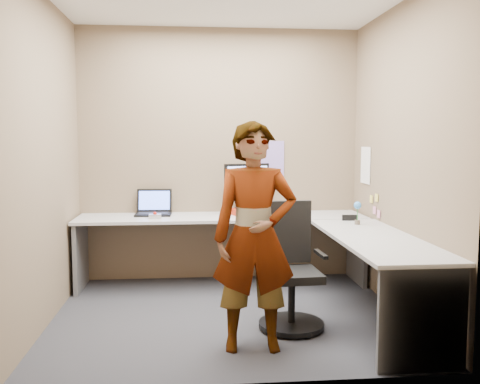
{
  "coord_description": "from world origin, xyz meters",
  "views": [
    {
      "loc": [
        -0.32,
        -4.49,
        1.53
      ],
      "look_at": [
        0.12,
        0.25,
        1.05
      ],
      "focal_mm": 40.0,
      "sensor_mm": 36.0,
      "label": 1
    }
  ],
  "objects": [
    {
      "name": "sticky_note_c",
      "position": [
        1.49,
        0.48,
        0.8
      ],
      "size": [
        0.01,
        0.07,
        0.07
      ],
      "primitive_type": "cube",
      "color": "pink",
      "rests_on": "wall_right"
    },
    {
      "name": "flower",
      "position": [
        1.22,
        0.3,
        0.87
      ],
      "size": [
        0.07,
        0.07,
        0.22
      ],
      "color": "brown",
      "rests_on": "desk"
    },
    {
      "name": "office_chair",
      "position": [
        0.47,
        -0.31,
        0.41
      ],
      "size": [
        0.53,
        0.53,
        1.0
      ],
      "rotation": [
        0.0,
        0.0,
        0.05
      ],
      "color": "black",
      "rests_on": "ground"
    },
    {
      "name": "stapler",
      "position": [
        1.23,
        0.55,
        0.76
      ],
      "size": [
        0.15,
        0.06,
        0.05
      ],
      "primitive_type": "cube",
      "rotation": [
        0.0,
        0.0,
        -0.11
      ],
      "color": "black",
      "rests_on": "desk"
    },
    {
      "name": "calendar_purple",
      "position": [
        0.55,
        1.29,
        1.3
      ],
      "size": [
        0.3,
        0.01,
        0.4
      ],
      "primitive_type": "cube",
      "color": "#846BB7",
      "rests_on": "wall_back"
    },
    {
      "name": "wall_right",
      "position": [
        1.5,
        0.0,
        1.35
      ],
      "size": [
        0.0,
        2.7,
        2.7
      ],
      "primitive_type": "plane",
      "rotation": [
        1.57,
        0.0,
        -1.57
      ],
      "color": "brown",
      "rests_on": "ground"
    },
    {
      "name": "calendar_white",
      "position": [
        1.49,
        0.9,
        1.25
      ],
      "size": [
        0.01,
        0.28,
        0.38
      ],
      "primitive_type": "cube",
      "color": "white",
      "rests_on": "wall_right"
    },
    {
      "name": "sticky_note_b",
      "position": [
        1.49,
        0.6,
        0.82
      ],
      "size": [
        0.01,
        0.07,
        0.07
      ],
      "primitive_type": "cube",
      "color": "pink",
      "rests_on": "wall_right"
    },
    {
      "name": "trackball_mouse",
      "position": [
        -0.68,
        0.85,
        0.76
      ],
      "size": [
        0.12,
        0.08,
        0.07
      ],
      "color": "#B7B7BC",
      "rests_on": "desk"
    },
    {
      "name": "desk",
      "position": [
        0.44,
        0.39,
        0.59
      ],
      "size": [
        2.98,
        2.58,
        0.73
      ],
      "color": "#B2B2B2",
      "rests_on": "ground"
    },
    {
      "name": "paper_ream",
      "position": [
        0.27,
        1.05,
        0.76
      ],
      "size": [
        0.37,
        0.31,
        0.06
      ],
      "primitive_type": "cube",
      "rotation": [
        0.0,
        0.0,
        0.31
      ],
      "color": "#B62812",
      "rests_on": "desk"
    },
    {
      "name": "person",
      "position": [
        0.13,
        -0.74,
        0.83
      ],
      "size": [
        0.61,
        0.41,
        1.65
      ],
      "primitive_type": "imported",
      "rotation": [
        0.0,
        0.0,
        -0.03
      ],
      "color": "#999399",
      "rests_on": "ground"
    },
    {
      "name": "origami",
      "position": [
        0.25,
        0.77,
        0.76
      ],
      "size": [
        0.1,
        0.1,
        0.06
      ],
      "primitive_type": "cone",
      "color": "white",
      "rests_on": "desk"
    },
    {
      "name": "laptop",
      "position": [
        -0.71,
        1.14,
        0.8
      ],
      "size": [
        0.38,
        0.32,
        0.26
      ],
      "rotation": [
        0.0,
        0.0,
        -0.03
      ],
      "color": "black",
      "rests_on": "desk"
    },
    {
      "name": "monitor",
      "position": [
        0.27,
        1.06,
        1.07
      ],
      "size": [
        0.49,
        0.21,
        0.47
      ],
      "rotation": [
        0.0,
        0.0,
        0.31
      ],
      "color": "black",
      "rests_on": "paper_ream"
    },
    {
      "name": "ground",
      "position": [
        0.0,
        0.0,
        0.0
      ],
      "size": [
        3.0,
        3.0,
        0.0
      ],
      "primitive_type": "plane",
      "color": "#27272C",
      "rests_on": "ground"
    },
    {
      "name": "sticky_note_d",
      "position": [
        1.49,
        0.7,
        0.92
      ],
      "size": [
        0.01,
        0.07,
        0.07
      ],
      "primitive_type": "cube",
      "color": "#F2E059",
      "rests_on": "wall_right"
    },
    {
      "name": "wall_left",
      "position": [
        -1.5,
        0.0,
        1.35
      ],
      "size": [
        0.0,
        2.7,
        2.7
      ],
      "primitive_type": "plane",
      "rotation": [
        1.57,
        0.0,
        1.57
      ],
      "color": "brown",
      "rests_on": "ground"
    },
    {
      "name": "sticky_note_a",
      "position": [
        1.49,
        0.55,
        0.95
      ],
      "size": [
        0.01,
        0.07,
        0.07
      ],
      "primitive_type": "cube",
      "color": "#F2E059",
      "rests_on": "wall_right"
    },
    {
      "name": "wall_back",
      "position": [
        0.0,
        1.3,
        1.35
      ],
      "size": [
        3.0,
        0.0,
        3.0
      ],
      "primitive_type": "plane",
      "rotation": [
        1.57,
        0.0,
        0.0
      ],
      "color": "brown",
      "rests_on": "ground"
    }
  ]
}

